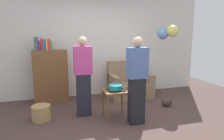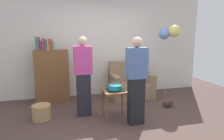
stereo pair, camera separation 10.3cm
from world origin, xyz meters
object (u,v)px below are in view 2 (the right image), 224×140
(couch, at_px, (131,85))
(wicker_basket, at_px, (42,112))
(bookshelf, at_px, (52,75))
(person_blowing_candles, at_px, (83,76))
(person_holding_cake, at_px, (136,81))
(balloon_bunch, at_px, (169,32))
(handbag, at_px, (168,103))
(side_table, at_px, (115,95))
(birthday_cake, at_px, (115,88))

(couch, relative_size, wicker_basket, 3.06)
(bookshelf, xyz_separation_m, person_blowing_candles, (0.65, -1.02, 0.15))
(person_holding_cake, bearing_deg, bookshelf, -60.58)
(balloon_bunch, bearing_deg, person_blowing_candles, -164.15)
(handbag, distance_m, balloon_bunch, 1.80)
(person_holding_cake, height_order, wicker_basket, person_holding_cake)
(balloon_bunch, bearing_deg, wicker_basket, -167.85)
(handbag, height_order, balloon_bunch, balloon_bunch)
(couch, relative_size, handbag, 3.93)
(side_table, xyz_separation_m, handbag, (1.36, 0.31, -0.40))
(side_table, bearing_deg, person_blowing_candles, 148.83)
(balloon_bunch, bearing_deg, birthday_cake, -149.73)
(couch, height_order, birthday_cake, couch)
(wicker_basket, bearing_deg, bookshelf, 79.46)
(side_table, xyz_separation_m, person_blowing_candles, (-0.58, 0.35, 0.33))
(balloon_bunch, bearing_deg, couch, 166.11)
(birthday_cake, bearing_deg, person_holding_cake, -43.53)
(person_holding_cake, relative_size, balloon_bunch, 0.86)
(side_table, xyz_separation_m, balloon_bunch, (1.72, 1.01, 1.22))
(bookshelf, bearing_deg, handbag, -22.27)
(birthday_cake, distance_m, wicker_basket, 1.54)
(bookshelf, relative_size, person_holding_cake, 0.99)
(side_table, height_order, balloon_bunch, balloon_bunch)
(side_table, bearing_deg, wicker_basket, 167.07)
(person_blowing_candles, bearing_deg, balloon_bunch, 20.19)
(person_blowing_candles, relative_size, handbag, 5.82)
(person_holding_cake, distance_m, wicker_basket, 1.98)
(person_holding_cake, bearing_deg, birthday_cake, -56.93)
(couch, xyz_separation_m, person_blowing_candles, (-1.36, -0.89, 0.49))
(wicker_basket, bearing_deg, birthday_cake, -12.93)
(balloon_bunch, bearing_deg, bookshelf, 172.95)
(couch, height_order, handbag, couch)
(couch, relative_size, bookshelf, 0.68)
(person_blowing_candles, height_order, wicker_basket, person_blowing_candles)
(wicker_basket, bearing_deg, person_blowing_candles, 1.63)
(wicker_basket, xyz_separation_m, handbag, (2.79, -0.02, -0.05))
(couch, xyz_separation_m, balloon_bunch, (0.94, -0.23, 1.38))
(person_blowing_candles, distance_m, wicker_basket, 1.09)
(birthday_cake, bearing_deg, side_table, 70.95)
(bookshelf, relative_size, side_table, 2.73)
(person_blowing_candles, xyz_separation_m, person_holding_cake, (0.90, -0.65, 0.00))
(couch, bearing_deg, wicker_basket, -157.60)
(birthday_cake, bearing_deg, couch, 57.70)
(balloon_bunch, bearing_deg, handbag, -117.39)
(birthday_cake, xyz_separation_m, handbag, (1.36, 0.31, -0.54))
(birthday_cake, distance_m, person_blowing_candles, 0.71)
(side_table, distance_m, handbag, 1.45)
(side_table, xyz_separation_m, wicker_basket, (-1.43, 0.33, -0.35))
(couch, height_order, bookshelf, bookshelf)
(birthday_cake, bearing_deg, wicker_basket, 167.07)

